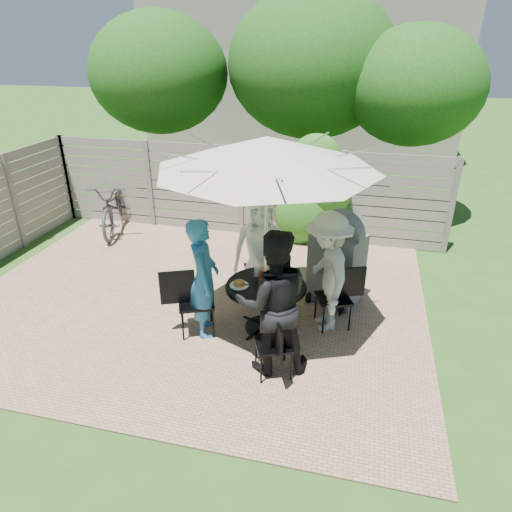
% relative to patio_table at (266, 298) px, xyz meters
% --- Properties ---
extents(backyard_envelope, '(60.00, 60.00, 5.00)m').
position_rel_patio_table_xyz_m(backyard_envelope, '(-1.16, 10.57, 2.11)').
color(backyard_envelope, '#2E4E18').
rests_on(backyard_envelope, ground).
extents(patio_table, '(1.37, 1.37, 0.71)m').
position_rel_patio_table_xyz_m(patio_table, '(0.00, 0.00, 0.00)').
color(patio_table, black).
rests_on(patio_table, ground).
extents(umbrella, '(3.51, 3.51, 2.69)m').
position_rel_patio_table_xyz_m(umbrella, '(-0.00, 0.00, 2.00)').
color(umbrella, silver).
rests_on(umbrella, ground).
extents(chair_back, '(0.58, 0.71, 0.93)m').
position_rel_patio_table_xyz_m(chair_back, '(-0.30, 0.92, -0.22)').
color(chair_back, black).
rests_on(chair_back, ground).
extents(person_back, '(0.96, 0.77, 1.70)m').
position_rel_patio_table_xyz_m(person_back, '(-0.26, 0.79, 0.35)').
color(person_back, white).
rests_on(person_back, ground).
extents(chair_left, '(0.75, 0.62, 0.98)m').
position_rel_patio_table_xyz_m(chair_left, '(-0.92, -0.30, -0.20)').
color(chair_left, black).
rests_on(chair_left, ground).
extents(person_left, '(0.58, 0.71, 1.69)m').
position_rel_patio_table_xyz_m(person_left, '(-0.79, -0.26, 0.35)').
color(person_left, '#266CA6').
rests_on(person_left, ground).
extents(chair_front, '(0.56, 0.67, 0.88)m').
position_rel_patio_table_xyz_m(chair_front, '(0.30, -0.92, -0.23)').
color(chair_front, black).
rests_on(chair_front, ground).
extents(person_front, '(1.07, 0.95, 1.85)m').
position_rel_patio_table_xyz_m(person_front, '(0.26, -0.79, 0.43)').
color(person_front, black).
rests_on(person_front, ground).
extents(chair_right, '(0.70, 0.58, 0.91)m').
position_rel_patio_table_xyz_m(chair_right, '(0.92, 0.30, -0.22)').
color(chair_right, black).
rests_on(chair_right, ground).
extents(person_right, '(0.96, 1.26, 1.72)m').
position_rel_patio_table_xyz_m(person_right, '(0.79, 0.26, 0.36)').
color(person_right, beige).
rests_on(person_right, ground).
extents(plate_back, '(0.26, 0.26, 0.06)m').
position_rel_patio_table_xyz_m(plate_back, '(-0.11, 0.34, 0.24)').
color(plate_back, white).
rests_on(plate_back, patio_table).
extents(plate_left, '(0.26, 0.26, 0.06)m').
position_rel_patio_table_xyz_m(plate_left, '(-0.34, -0.11, 0.24)').
color(plate_left, white).
rests_on(plate_left, patio_table).
extents(plate_front, '(0.26, 0.26, 0.06)m').
position_rel_patio_table_xyz_m(plate_front, '(0.11, -0.34, 0.24)').
color(plate_front, white).
rests_on(plate_front, patio_table).
extents(plate_right, '(0.26, 0.26, 0.06)m').
position_rel_patio_table_xyz_m(plate_right, '(0.34, 0.11, 0.24)').
color(plate_right, white).
rests_on(plate_right, patio_table).
extents(plate_extra, '(0.24, 0.24, 0.06)m').
position_rel_patio_table_xyz_m(plate_extra, '(0.27, -0.23, 0.24)').
color(plate_extra, white).
rests_on(plate_extra, patio_table).
extents(glass_back, '(0.07, 0.07, 0.14)m').
position_rel_patio_table_xyz_m(glass_back, '(-0.18, 0.21, 0.28)').
color(glass_back, silver).
rests_on(glass_back, patio_table).
extents(glass_front, '(0.07, 0.07, 0.14)m').
position_rel_patio_table_xyz_m(glass_front, '(0.18, -0.21, 0.28)').
color(glass_front, silver).
rests_on(glass_front, patio_table).
extents(glass_right, '(0.07, 0.07, 0.14)m').
position_rel_patio_table_xyz_m(glass_right, '(0.21, 0.18, 0.28)').
color(glass_right, silver).
rests_on(glass_right, patio_table).
extents(syrup_jug, '(0.09, 0.09, 0.16)m').
position_rel_patio_table_xyz_m(syrup_jug, '(-0.07, 0.03, 0.29)').
color(syrup_jug, '#59280C').
rests_on(syrup_jug, patio_table).
extents(coffee_cup, '(0.08, 0.08, 0.12)m').
position_rel_patio_table_xyz_m(coffee_cup, '(0.03, 0.24, 0.27)').
color(coffee_cup, '#C6B293').
rests_on(coffee_cup, patio_table).
extents(bicycle, '(1.30, 2.18, 1.08)m').
position_rel_patio_table_xyz_m(bicycle, '(-3.89, 2.87, 0.05)').
color(bicycle, '#333338').
rests_on(bicycle, ground).
extents(bbq_grill, '(0.88, 0.79, 1.49)m').
position_rel_patio_table_xyz_m(bbq_grill, '(0.87, 1.01, 0.18)').
color(bbq_grill, '#5D5D62').
rests_on(bbq_grill, ground).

